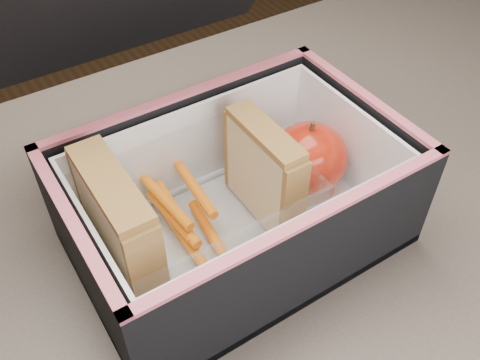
% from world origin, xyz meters
% --- Properties ---
extents(kitchen_table, '(1.20, 0.80, 0.75)m').
position_xyz_m(kitchen_table, '(0.00, 0.00, 0.66)').
color(kitchen_table, brown).
rests_on(kitchen_table, ground).
extents(lunch_bag, '(0.29, 0.30, 0.26)m').
position_xyz_m(lunch_bag, '(-0.03, 0.06, 0.81)').
color(lunch_bag, black).
rests_on(lunch_bag, kitchen_table).
extents(plastic_tub, '(0.19, 0.13, 0.08)m').
position_xyz_m(plastic_tub, '(-0.07, 0.06, 0.80)').
color(plastic_tub, white).
rests_on(plastic_tub, lunch_bag).
extents(sandwich_left, '(0.03, 0.10, 0.11)m').
position_xyz_m(sandwich_left, '(-0.14, 0.06, 0.82)').
color(sandwich_left, beige).
rests_on(sandwich_left, plastic_tub).
extents(sandwich_right, '(0.02, 0.09, 0.10)m').
position_xyz_m(sandwich_right, '(0.00, 0.06, 0.82)').
color(sandwich_right, beige).
rests_on(sandwich_right, plastic_tub).
extents(carrot_sticks, '(0.05, 0.12, 0.03)m').
position_xyz_m(carrot_sticks, '(-0.07, 0.08, 0.78)').
color(carrot_sticks, orange).
rests_on(carrot_sticks, plastic_tub).
extents(paper_napkin, '(0.07, 0.08, 0.01)m').
position_xyz_m(paper_napkin, '(0.05, 0.07, 0.77)').
color(paper_napkin, white).
rests_on(paper_napkin, lunch_bag).
extents(red_apple, '(0.09, 0.09, 0.08)m').
position_xyz_m(red_apple, '(0.06, 0.07, 0.81)').
color(red_apple, maroon).
rests_on(red_apple, paper_napkin).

